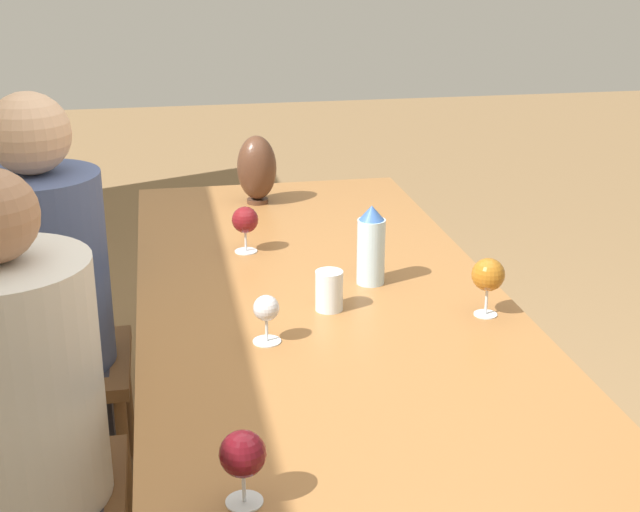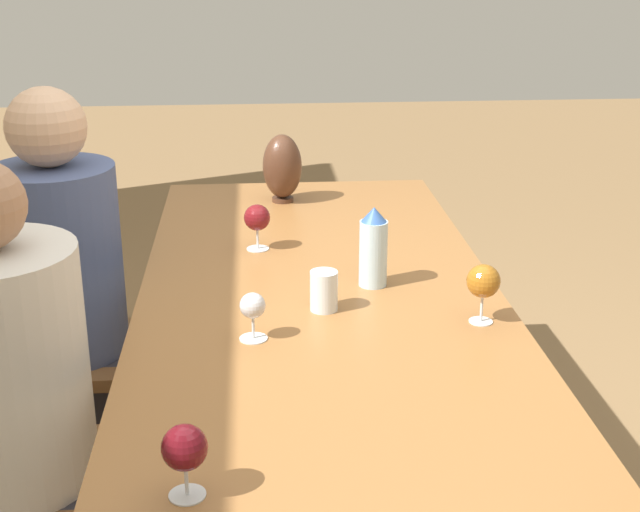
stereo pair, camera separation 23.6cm
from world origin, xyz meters
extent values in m
cube|color=#936033|center=(0.00, 0.00, 0.74)|extent=(2.39, 0.97, 0.04)
cylinder|color=#936033|center=(1.09, -0.39, 0.36)|extent=(0.07, 0.07, 0.72)
cylinder|color=#936033|center=(1.09, 0.39, 0.36)|extent=(0.07, 0.07, 0.72)
cylinder|color=silver|center=(0.12, -0.15, 0.85)|extent=(0.08, 0.08, 0.18)
cone|color=#33599E|center=(0.12, -0.15, 0.96)|extent=(0.07, 0.07, 0.04)
cylinder|color=silver|center=(-0.04, 0.00, 0.81)|extent=(0.07, 0.07, 0.10)
cylinder|color=#4C2D1E|center=(0.94, 0.07, 0.77)|extent=(0.08, 0.08, 0.01)
ellipsoid|color=#4C2D1E|center=(0.94, 0.07, 0.89)|extent=(0.14, 0.14, 0.23)
cylinder|color=silver|center=(0.44, 0.16, 0.76)|extent=(0.07, 0.07, 0.00)
cylinder|color=silver|center=(0.44, 0.16, 0.79)|extent=(0.01, 0.01, 0.06)
sphere|color=maroon|center=(0.44, 0.16, 0.86)|extent=(0.08, 0.08, 0.08)
cylinder|color=silver|center=(-0.14, -0.38, 0.76)|extent=(0.06, 0.06, 0.00)
cylinder|color=silver|center=(-0.14, -0.38, 0.80)|extent=(0.01, 0.01, 0.07)
sphere|color=#995B19|center=(-0.14, -0.38, 0.87)|extent=(0.08, 0.08, 0.08)
cylinder|color=silver|center=(-0.82, 0.30, 0.76)|extent=(0.07, 0.07, 0.00)
cylinder|color=silver|center=(-0.82, 0.30, 0.79)|extent=(0.01, 0.01, 0.06)
sphere|color=#510C14|center=(-0.82, 0.30, 0.86)|extent=(0.08, 0.08, 0.08)
cylinder|color=silver|center=(-0.20, 0.18, 0.76)|extent=(0.07, 0.07, 0.00)
cylinder|color=silver|center=(-0.20, 0.18, 0.79)|extent=(0.01, 0.01, 0.06)
sphere|color=silver|center=(-0.20, 0.18, 0.85)|extent=(0.06, 0.06, 0.06)
cube|color=brown|center=(-0.28, 0.75, 0.44)|extent=(0.44, 0.44, 0.04)
cube|color=brown|center=(0.40, 0.75, 0.44)|extent=(0.44, 0.44, 0.04)
cylinder|color=brown|center=(0.21, 0.56, 0.21)|extent=(0.04, 0.04, 0.42)
cylinder|color=brown|center=(0.59, 0.56, 0.21)|extent=(0.04, 0.04, 0.42)
cylinder|color=brown|center=(0.59, 0.94, 0.21)|extent=(0.04, 0.04, 0.42)
cylinder|color=beige|center=(-0.28, 0.75, 0.75)|extent=(0.39, 0.39, 0.57)
cube|color=#2D2D38|center=(0.40, 0.69, 0.23)|extent=(0.27, 0.20, 0.46)
cylinder|color=#475684|center=(0.40, 0.75, 0.75)|extent=(0.36, 0.36, 0.58)
sphere|color=#D6A884|center=(0.40, 0.75, 1.15)|extent=(0.23, 0.23, 0.23)
camera|label=1|loc=(-2.10, 0.41, 1.67)|focal=50.00mm
camera|label=2|loc=(-2.13, 0.17, 1.67)|focal=50.00mm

